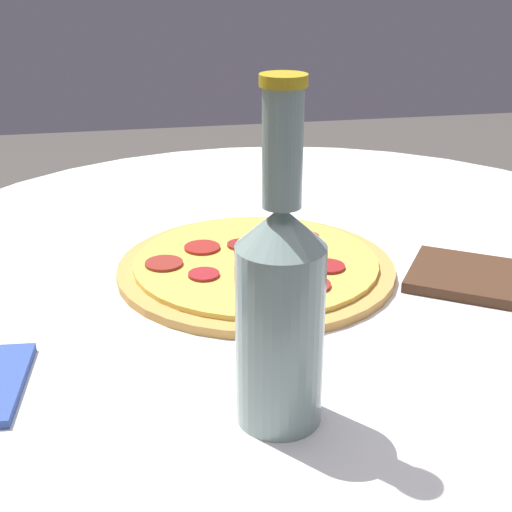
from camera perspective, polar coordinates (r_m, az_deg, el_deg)
name	(u,v)px	position (r m, az deg, el deg)	size (l,w,h in m)	color
table	(294,382)	(0.96, 3.02, -10.06)	(1.05, 1.05, 0.76)	white
pizza	(256,266)	(0.82, 0.01, -0.78)	(0.32, 0.32, 0.02)	#C68E47
beer_bottle	(280,305)	(0.53, 1.95, -3.91)	(0.07, 0.07, 0.27)	gray
pizza_paddle	(498,281)	(0.83, 18.77, -1.92)	(0.20, 0.25, 0.02)	#422819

